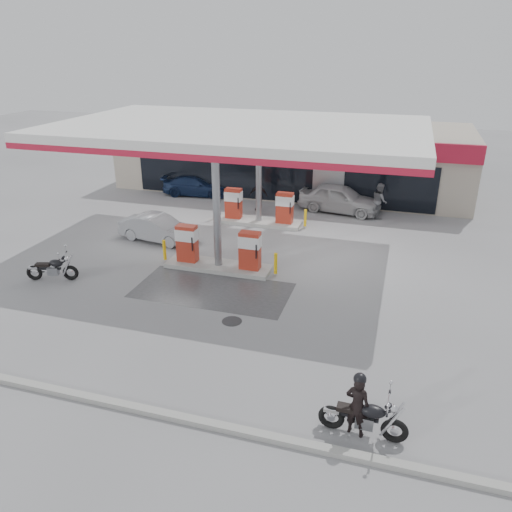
{
  "coord_description": "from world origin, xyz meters",
  "views": [
    {
      "loc": [
        7.1,
        -16.02,
        8.83
      ],
      "look_at": [
        1.95,
        1.03,
        1.2
      ],
      "focal_mm": 35.0,
      "sensor_mm": 36.0,
      "label": 1
    }
  ],
  "objects_px": {
    "hatchback_silver": "(158,228)",
    "biker_walking": "(258,195)",
    "pump_island_near": "(218,253)",
    "parked_car_left": "(196,186)",
    "pump_island_far": "(259,210)",
    "main_motorcycle": "(364,419)",
    "attendant": "(380,201)",
    "biker_main": "(357,406)",
    "parked_motorcycle": "(53,269)",
    "sedan_white": "(340,198)"
  },
  "relations": [
    {
      "from": "pump_island_far",
      "to": "parked_motorcycle",
      "type": "height_order",
      "value": "pump_island_far"
    },
    {
      "from": "pump_island_near",
      "to": "main_motorcycle",
      "type": "height_order",
      "value": "pump_island_near"
    },
    {
      "from": "pump_island_near",
      "to": "parked_car_left",
      "type": "relative_size",
      "value": 1.23
    },
    {
      "from": "hatchback_silver",
      "to": "pump_island_near",
      "type": "bearing_deg",
      "value": -110.59
    },
    {
      "from": "pump_island_near",
      "to": "parked_car_left",
      "type": "xyz_separation_m",
      "value": [
        -5.26,
        10.0,
        -0.1
      ]
    },
    {
      "from": "attendant",
      "to": "sedan_white",
      "type": "bearing_deg",
      "value": 60.31
    },
    {
      "from": "biker_main",
      "to": "parked_motorcycle",
      "type": "distance_m",
      "value": 13.65
    },
    {
      "from": "sedan_white",
      "to": "hatchback_silver",
      "type": "relative_size",
      "value": 1.21
    },
    {
      "from": "attendant",
      "to": "parked_car_left",
      "type": "relative_size",
      "value": 0.46
    },
    {
      "from": "hatchback_silver",
      "to": "parked_motorcycle",
      "type": "bearing_deg",
      "value": 167.34
    },
    {
      "from": "pump_island_far",
      "to": "biker_walking",
      "type": "xyz_separation_m",
      "value": [
        -0.67,
        2.2,
        0.15
      ]
    },
    {
      "from": "hatchback_silver",
      "to": "biker_walking",
      "type": "relative_size",
      "value": 2.21
    },
    {
      "from": "main_motorcycle",
      "to": "attendant",
      "type": "xyz_separation_m",
      "value": [
        -0.86,
        16.97,
        0.46
      ]
    },
    {
      "from": "parked_motorcycle",
      "to": "sedan_white",
      "type": "xyz_separation_m",
      "value": [
        9.77,
        12.18,
        0.31
      ]
    },
    {
      "from": "biker_main",
      "to": "parked_motorcycle",
      "type": "bearing_deg",
      "value": -8.7
    },
    {
      "from": "biker_walking",
      "to": "pump_island_near",
      "type": "bearing_deg",
      "value": -88.62
    },
    {
      "from": "parked_motorcycle",
      "to": "parked_car_left",
      "type": "distance_m",
      "value": 13.0
    },
    {
      "from": "pump_island_far",
      "to": "main_motorcycle",
      "type": "relative_size",
      "value": 2.36
    },
    {
      "from": "pump_island_near",
      "to": "hatchback_silver",
      "type": "relative_size",
      "value": 1.35
    },
    {
      "from": "pump_island_near",
      "to": "attendant",
      "type": "xyz_separation_m",
      "value": [
        6.0,
        8.8,
        0.25
      ]
    },
    {
      "from": "pump_island_far",
      "to": "attendant",
      "type": "distance_m",
      "value": 6.63
    },
    {
      "from": "parked_car_left",
      "to": "biker_walking",
      "type": "bearing_deg",
      "value": -118.52
    },
    {
      "from": "main_motorcycle",
      "to": "parked_motorcycle",
      "type": "distance_m",
      "value": 13.83
    },
    {
      "from": "pump_island_far",
      "to": "main_motorcycle",
      "type": "xyz_separation_m",
      "value": [
        6.86,
        -14.17,
        -0.21
      ]
    },
    {
      "from": "pump_island_near",
      "to": "biker_main",
      "type": "distance_m",
      "value": 10.55
    },
    {
      "from": "biker_main",
      "to": "hatchback_silver",
      "type": "distance_m",
      "value": 14.84
    },
    {
      "from": "sedan_white",
      "to": "hatchback_silver",
      "type": "bearing_deg",
      "value": 141.58
    },
    {
      "from": "sedan_white",
      "to": "parked_car_left",
      "type": "relative_size",
      "value": 1.1
    },
    {
      "from": "biker_main",
      "to": "parked_car_left",
      "type": "distance_m",
      "value": 21.74
    },
    {
      "from": "pump_island_near",
      "to": "parked_car_left",
      "type": "height_order",
      "value": "pump_island_near"
    },
    {
      "from": "biker_main",
      "to": "parked_motorcycle",
      "type": "xyz_separation_m",
      "value": [
        -12.62,
        5.19,
        -0.35
      ]
    },
    {
      "from": "sedan_white",
      "to": "attendant",
      "type": "bearing_deg",
      "value": -90.84
    },
    {
      "from": "biker_main",
      "to": "attendant",
      "type": "distance_m",
      "value": 16.99
    },
    {
      "from": "pump_island_far",
      "to": "parked_car_left",
      "type": "height_order",
      "value": "pump_island_far"
    },
    {
      "from": "main_motorcycle",
      "to": "biker_walking",
      "type": "relative_size",
      "value": 1.27
    },
    {
      "from": "hatchback_silver",
      "to": "biker_walking",
      "type": "distance_m",
      "value": 6.84
    },
    {
      "from": "hatchback_silver",
      "to": "biker_walking",
      "type": "height_order",
      "value": "biker_walking"
    },
    {
      "from": "sedan_white",
      "to": "parked_car_left",
      "type": "bearing_deg",
      "value": 94.5
    },
    {
      "from": "pump_island_near",
      "to": "pump_island_far",
      "type": "xyz_separation_m",
      "value": [
        0.0,
        6.0,
        0.0
      ]
    },
    {
      "from": "pump_island_near",
      "to": "attendant",
      "type": "bearing_deg",
      "value": 55.71
    },
    {
      "from": "pump_island_far",
      "to": "biker_main",
      "type": "distance_m",
      "value": 15.66
    },
    {
      "from": "pump_island_near",
      "to": "sedan_white",
      "type": "bearing_deg",
      "value": 67.47
    },
    {
      "from": "main_motorcycle",
      "to": "sedan_white",
      "type": "xyz_separation_m",
      "value": [
        -3.05,
        17.37,
        0.29
      ]
    },
    {
      "from": "sedan_white",
      "to": "attendant",
      "type": "xyz_separation_m",
      "value": [
        2.18,
        -0.4,
        0.18
      ]
    },
    {
      "from": "pump_island_far",
      "to": "sedan_white",
      "type": "distance_m",
      "value": 4.98
    },
    {
      "from": "main_motorcycle",
      "to": "parked_motorcycle",
      "type": "height_order",
      "value": "main_motorcycle"
    },
    {
      "from": "parked_motorcycle",
      "to": "hatchback_silver",
      "type": "xyz_separation_m",
      "value": [
        2.01,
        5.18,
        0.15
      ]
    },
    {
      "from": "pump_island_near",
      "to": "pump_island_far",
      "type": "relative_size",
      "value": 1.0
    },
    {
      "from": "main_motorcycle",
      "to": "parked_car_left",
      "type": "distance_m",
      "value": 21.85
    },
    {
      "from": "attendant",
      "to": "hatchback_silver",
      "type": "xyz_separation_m",
      "value": [
        -9.95,
        -6.6,
        -0.33
      ]
    }
  ]
}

